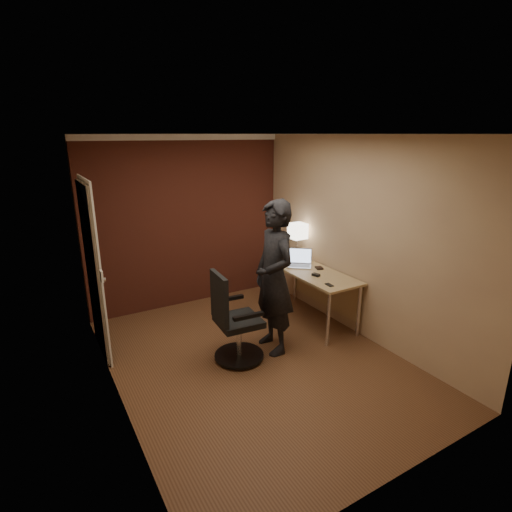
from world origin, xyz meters
name	(u,v)px	position (x,y,z in m)	size (l,w,h in m)	color
room	(179,222)	(-0.27, 1.54, 1.37)	(4.00, 4.00, 4.00)	brown
desk	(315,278)	(1.25, 0.50, 0.60)	(0.60, 1.50, 0.73)	tan
desk_lamp	(298,231)	(1.33, 1.02, 1.15)	(0.22, 0.22, 0.54)	silver
laptop	(300,261)	(1.18, 0.76, 0.79)	(0.42, 0.41, 0.23)	silver
mouse	(316,275)	(1.10, 0.29, 0.75)	(0.06, 0.10, 0.03)	black
phone	(329,285)	(1.03, -0.06, 0.73)	(0.06, 0.12, 0.01)	black
wallet	(319,268)	(1.33, 0.50, 0.74)	(0.09, 0.11, 0.02)	black
office_chair	(233,323)	(-0.21, 0.10, 0.46)	(0.57, 0.61, 1.05)	black
person	(274,278)	(0.32, 0.09, 0.91)	(0.66, 0.44, 1.82)	black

